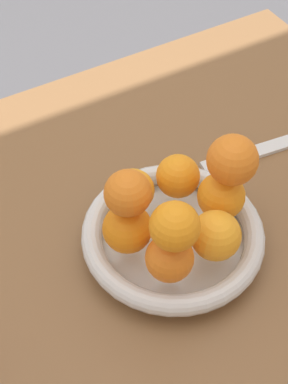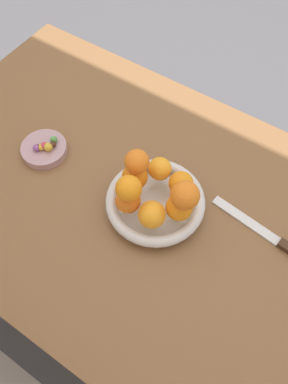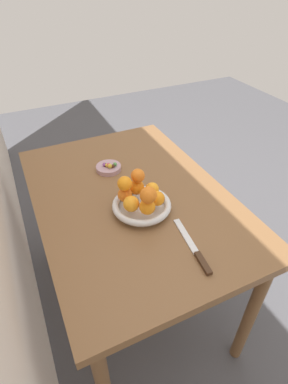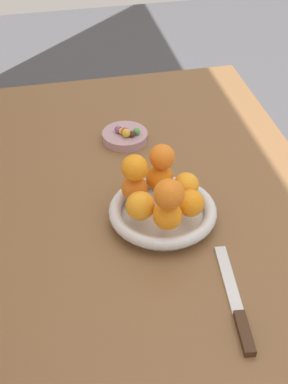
% 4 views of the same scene
% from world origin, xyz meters
% --- Properties ---
extents(ground_plane, '(6.00, 6.00, 0.00)m').
position_xyz_m(ground_plane, '(0.00, 0.00, 0.00)').
color(ground_plane, '#4C4C51').
extents(dining_table, '(1.10, 0.76, 0.74)m').
position_xyz_m(dining_table, '(0.00, 0.00, 0.65)').
color(dining_table, brown).
rests_on(dining_table, ground_plane).
extents(fruit_bowl, '(0.23, 0.23, 0.04)m').
position_xyz_m(fruit_bowl, '(-0.11, 0.00, 0.76)').
color(fruit_bowl, silver).
rests_on(fruit_bowl, dining_table).
extents(candy_dish, '(0.11, 0.11, 0.02)m').
position_xyz_m(candy_dish, '(0.21, 0.02, 0.75)').
color(candy_dish, '#B28C99').
rests_on(candy_dish, dining_table).
extents(orange_0, '(0.06, 0.06, 0.06)m').
position_xyz_m(orange_0, '(-0.13, 0.05, 0.81)').
color(orange_0, orange).
rests_on(orange_0, fruit_bowl).
extents(orange_1, '(0.06, 0.06, 0.06)m').
position_xyz_m(orange_1, '(-0.17, 0.01, 0.81)').
color(orange_1, orange).
rests_on(orange_1, fruit_bowl).
extents(orange_2, '(0.06, 0.06, 0.06)m').
position_xyz_m(orange_2, '(-0.14, -0.05, 0.81)').
color(orange_2, orange).
rests_on(orange_2, fruit_bowl).
extents(orange_3, '(0.05, 0.05, 0.05)m').
position_xyz_m(orange_3, '(-0.08, -0.06, 0.81)').
color(orange_3, orange).
rests_on(orange_3, fruit_bowl).
extents(orange_4, '(0.06, 0.06, 0.06)m').
position_xyz_m(orange_4, '(-0.05, -0.01, 0.81)').
color(orange_4, orange).
rests_on(orange_4, fruit_bowl).
extents(orange_5, '(0.06, 0.06, 0.06)m').
position_xyz_m(orange_5, '(-0.07, 0.05, 0.81)').
color(orange_5, orange).
rests_on(orange_5, fruit_bowl).
extents(orange_6, '(0.05, 0.05, 0.05)m').
position_xyz_m(orange_6, '(-0.05, -0.01, 0.87)').
color(orange_6, orange).
rests_on(orange_6, orange_4).
extents(orange_7, '(0.06, 0.06, 0.06)m').
position_xyz_m(orange_7, '(-0.18, 0.01, 0.87)').
color(orange_7, orange).
rests_on(orange_7, orange_1).
extents(orange_8, '(0.06, 0.06, 0.06)m').
position_xyz_m(orange_8, '(-0.08, 0.05, 0.86)').
color(orange_8, orange).
rests_on(orange_8, orange_5).
extents(candy_ball_0, '(0.02, 0.02, 0.02)m').
position_xyz_m(candy_ball_0, '(0.20, -0.01, 0.77)').
color(candy_ball_0, '#4C9947').
rests_on(candy_ball_0, candy_dish).
extents(candy_ball_1, '(0.02, 0.02, 0.02)m').
position_xyz_m(candy_ball_1, '(0.21, 0.03, 0.77)').
color(candy_ball_1, gold).
rests_on(candy_ball_1, candy_dish).
extents(candy_ball_2, '(0.02, 0.02, 0.02)m').
position_xyz_m(candy_ball_2, '(0.21, 0.03, 0.77)').
color(candy_ball_2, '#472819').
rests_on(candy_ball_2, candy_dish).
extents(candy_ball_3, '(0.02, 0.02, 0.02)m').
position_xyz_m(candy_ball_3, '(0.20, 0.02, 0.77)').
color(candy_ball_3, '#C6384C').
rests_on(candy_ball_3, candy_dish).
extents(candy_ball_4, '(0.02, 0.02, 0.02)m').
position_xyz_m(candy_ball_4, '(0.19, 0.02, 0.77)').
color(candy_ball_4, gold).
rests_on(candy_ball_4, candy_dish).
extents(candy_ball_5, '(0.02, 0.02, 0.02)m').
position_xyz_m(candy_ball_5, '(0.21, 0.04, 0.77)').
color(candy_ball_5, '#8C4C99').
rests_on(candy_ball_5, candy_dish).
extents(candy_ball_6, '(0.02, 0.02, 0.02)m').
position_xyz_m(candy_ball_6, '(0.19, 0.01, 0.77)').
color(candy_ball_6, '#472819').
rests_on(candy_ball_6, candy_dish).
extents(knife, '(0.26, 0.05, 0.01)m').
position_xyz_m(knife, '(-0.37, -0.07, 0.75)').
color(knife, '#3F2819').
rests_on(knife, dining_table).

